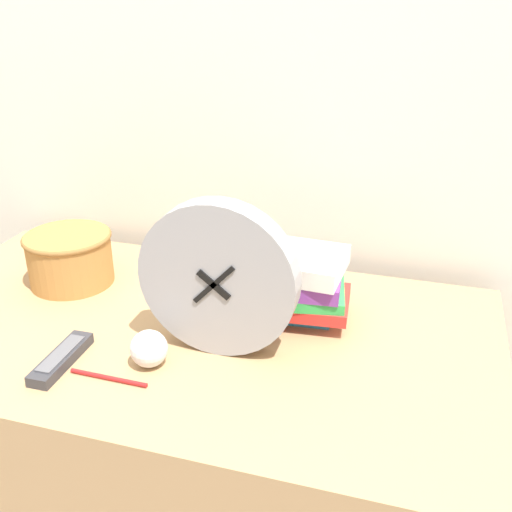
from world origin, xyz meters
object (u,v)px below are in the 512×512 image
basket (70,256)px  pen (109,378)px  tv_remote (61,358)px  crumpled_paper_ball (149,349)px  desk_clock (218,279)px  book_stack (291,284)px

basket → pen: basket is taller
basket → tv_remote: (0.15, -0.28, -0.05)m
crumpled_paper_ball → basket: bearing=141.7°
desk_clock → tv_remote: 0.31m
tv_remote → desk_clock: bearing=26.1°
pen → basket: bearing=130.4°
desk_clock → crumpled_paper_ball: bearing=-141.0°
book_stack → desk_clock: bearing=-121.4°
book_stack → tv_remote: size_ratio=1.62×
book_stack → basket: book_stack is taller
basket → pen: bearing=-49.6°
basket → crumpled_paper_ball: 0.39m
pen → book_stack: bearing=50.7°
tv_remote → pen: bearing=-10.5°
tv_remote → pen: (0.10, -0.02, -0.01)m
crumpled_paper_ball → pen: (-0.05, -0.06, -0.03)m
basket → tv_remote: size_ratio=1.23×
tv_remote → crumpled_paper_ball: crumpled_paper_ball is taller
basket → crumpled_paper_ball: basket is taller
book_stack → tv_remote: book_stack is taller
book_stack → basket: bearing=179.6°
tv_remote → crumpled_paper_ball: (0.15, 0.04, 0.02)m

